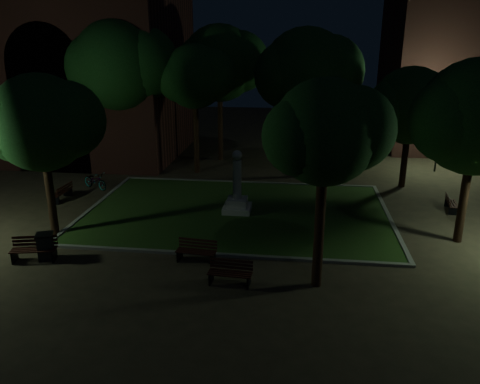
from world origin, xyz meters
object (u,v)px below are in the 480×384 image
at_px(bench_near_left, 197,252).
at_px(bench_left_side, 62,193).
at_px(monument, 237,195).
at_px(bench_far_side, 313,168).
at_px(trash_bin, 46,246).
at_px(bicycle, 95,180).
at_px(bench_west_near, 34,250).
at_px(bench_near_right, 230,273).
at_px(bench_right_side, 451,204).

height_order(bench_near_left, bench_left_side, bench_left_side).
xyz_separation_m(monument, bench_near_left, (-0.91, -5.62, -0.54)).
bearing_deg(bench_far_side, bench_left_side, 8.54).
height_order(trash_bin, bicycle, trash_bin).
relative_size(bench_west_near, bench_far_side, 1.04).
bearing_deg(bench_near_left, bench_far_side, 75.62).
height_order(bench_west_near, bench_left_side, bench_west_near).
bearing_deg(bench_near_right, bicycle, 137.28).
bearing_deg(bench_west_near, bench_near_left, -6.42).
relative_size(bench_near_left, bench_far_side, 0.93).
distance_m(bench_far_side, trash_bin, 17.65).
relative_size(bench_near_right, bench_right_side, 1.10).
height_order(bench_west_near, bicycle, bicycle).
bearing_deg(bicycle, monument, -79.42).
height_order(monument, bicycle, monument).
distance_m(monument, bench_west_near, 9.76).
distance_m(monument, bench_left_side, 9.87).
relative_size(bench_west_near, bench_left_side, 1.13).
height_order(monument, bench_near_right, monument).
bearing_deg(bench_near_right, bench_west_near, 177.65).
distance_m(monument, bench_near_left, 5.72).
distance_m(bench_left_side, bench_far_side, 15.48).
distance_m(bench_right_side, bench_far_side, 9.13).
bearing_deg(bench_near_left, bench_left_side, 150.69).
distance_m(bench_near_left, trash_bin, 6.11).
relative_size(trash_bin, bicycle, 0.56).
xyz_separation_m(bench_west_near, bench_right_side, (18.34, 7.99, -0.08)).
distance_m(bench_west_near, bench_far_side, 18.04).
distance_m(bench_near_left, bench_near_right, 2.29).
bearing_deg(trash_bin, bench_right_side, 23.57).
relative_size(bench_near_left, bench_near_right, 1.01).
bearing_deg(bench_near_right, trash_bin, 176.11).
xyz_separation_m(bench_left_side, bench_right_side, (20.77, 0.92, -0.05)).
xyz_separation_m(bench_far_side, trash_bin, (-11.02, -13.79, 0.12)).
bearing_deg(bench_left_side, bicycle, 158.80).
bearing_deg(monument, bench_far_side, 62.05).
xyz_separation_m(bench_far_side, bicycle, (-12.90, -4.68, 0.08)).
height_order(bench_near_left, bench_far_side, bench_far_side).
xyz_separation_m(bench_west_near, trash_bin, (0.40, 0.16, 0.10)).
bearing_deg(bench_near_left, bench_near_right, -39.60).
height_order(bench_near_right, bench_right_side, bench_near_right).
height_order(monument, trash_bin, monument).
height_order(bench_west_near, bench_far_side, bench_west_near).
height_order(bench_near_left, bicycle, bicycle).
bearing_deg(bench_right_side, bench_west_near, 120.16).
bearing_deg(bench_west_near, bench_right_side, 10.76).
bearing_deg(bench_near_right, bench_right_side, 45.09).
bearing_deg(trash_bin, bench_near_left, 5.25).
relative_size(monument, trash_bin, 2.93).
relative_size(bench_near_left, trash_bin, 1.51).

